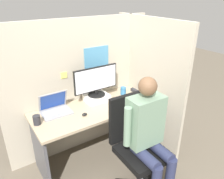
{
  "coord_description": "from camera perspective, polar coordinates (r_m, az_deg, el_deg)",
  "views": [
    {
      "loc": [
        -1.07,
        -1.66,
        1.95
      ],
      "look_at": [
        0.14,
        0.15,
        0.95
      ],
      "focal_mm": 35.0,
      "sensor_mm": 36.0,
      "label": 1
    }
  ],
  "objects": [
    {
      "name": "carrot_toy",
      "position": [
        2.62,
        3.84,
        -3.36
      ],
      "size": [
        0.04,
        0.14,
        0.04
      ],
      "color": "orange",
      "rests_on": "desk"
    },
    {
      "name": "paper_box",
      "position": [
        2.69,
        -4.03,
        -2.13
      ],
      "size": [
        0.28,
        0.22,
        0.08
      ],
      "color": "white",
      "rests_on": "desk"
    },
    {
      "name": "cubicle_panel_back",
      "position": [
        2.76,
        -7.95,
        0.63
      ],
      "size": [
        1.94,
        0.05,
        1.68
      ],
      "color": "#B7AD99",
      "rests_on": "ground"
    },
    {
      "name": "office_chair",
      "position": [
        2.35,
        6.4,
        -13.37
      ],
      "size": [
        0.52,
        0.57,
        0.99
      ],
      "color": "black",
      "rests_on": "ground"
    },
    {
      "name": "stapler",
      "position": [
        2.91,
        6.14,
        -0.43
      ],
      "size": [
        0.04,
        0.16,
        0.04
      ],
      "color": "#2D2D33",
      "rests_on": "desk"
    },
    {
      "name": "pen_cup",
      "position": [
        2.35,
        -19.06,
        -7.53
      ],
      "size": [
        0.07,
        0.07,
        0.1
      ],
      "color": "#28282D",
      "rests_on": "desk"
    },
    {
      "name": "mouse",
      "position": [
        2.39,
        -7.19,
        -6.48
      ],
      "size": [
        0.06,
        0.04,
        0.03
      ],
      "color": "black",
      "rests_on": "desk"
    },
    {
      "name": "monitor",
      "position": [
        2.6,
        -4.2,
        2.29
      ],
      "size": [
        0.56,
        0.21,
        0.35
      ],
      "color": "black",
      "rests_on": "paper_box"
    },
    {
      "name": "laptop",
      "position": [
        2.5,
        -14.57,
        -4.93
      ],
      "size": [
        0.32,
        0.24,
        0.24
      ],
      "color": "#99999E",
      "rests_on": "desk"
    },
    {
      "name": "ground_plane",
      "position": [
        2.77,
        -0.7,
        -20.13
      ],
      "size": [
        12.0,
        12.0,
        0.0
      ],
      "primitive_type": "plane",
      "color": "#665B4C"
    },
    {
      "name": "desk",
      "position": [
        2.64,
        -4.39,
        -7.9
      ],
      "size": [
        1.44,
        0.61,
        0.7
      ],
      "color": "tan",
      "rests_on": "ground"
    },
    {
      "name": "coffee_mug",
      "position": [
        2.83,
        2.95,
        -0.39
      ],
      "size": [
        0.07,
        0.07,
        0.1
      ],
      "color": "teal",
      "rests_on": "desk"
    },
    {
      "name": "cubicle_panel_right",
      "position": [
        2.85,
        9.16,
        1.32
      ],
      "size": [
        0.04,
        1.23,
        1.68
      ],
      "color": "#B7AD99",
      "rests_on": "ground"
    },
    {
      "name": "person",
      "position": [
        2.13,
        9.63,
        -10.85
      ],
      "size": [
        0.48,
        0.45,
        1.26
      ],
      "color": "#282D4C",
      "rests_on": "ground"
    }
  ]
}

